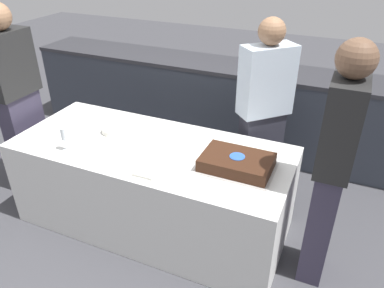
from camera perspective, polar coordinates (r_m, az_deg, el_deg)
The scene contains 11 objects.
ground_plane at distance 3.25m, azimuth -5.61°, elevation -11.50°, with size 14.00×14.00×0.00m, color #424247.
back_counter at distance 4.19m, azimuth 4.19°, elevation 6.15°, with size 4.40×0.58×0.92m.
dining_table at distance 3.02m, azimuth -5.95°, elevation -6.33°, with size 2.12×0.90×0.73m.
cake at distance 2.55m, azimuth 6.84°, elevation -2.80°, with size 0.51×0.36×0.09m.
plate_stack at distance 3.07m, azimuth -11.78°, elevation 2.15°, with size 0.20×0.20×0.04m.
wine_glass at distance 2.86m, azimuth -18.93°, elevation 1.29°, with size 0.06×0.06×0.18m.
side_plate_near_cake at distance 2.81m, azimuth 9.98°, elevation -0.77°, with size 0.18×0.18×0.00m.
utensil_pile at distance 2.51m, azimuth -7.02°, elevation -4.40°, with size 0.15×0.11×0.02m.
person_cutting_cake at distance 3.12m, azimuth 10.79°, elevation 4.39°, with size 0.43×0.44×1.60m.
person_seated_left at distance 3.53m, azimuth -24.97°, elevation 5.93°, with size 0.22×0.41×1.68m.
person_seated_right at distance 2.45m, azimuth 20.59°, elevation -3.37°, with size 0.22×0.36×1.67m.
Camera 1 is at (1.26, -2.09, 2.14)m, focal length 35.00 mm.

